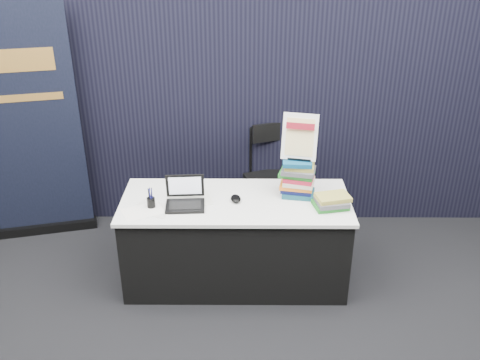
% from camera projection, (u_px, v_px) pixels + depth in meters
% --- Properties ---
extents(floor, '(8.00, 8.00, 0.00)m').
position_uv_depth(floor, '(235.00, 322.00, 4.04)').
color(floor, black).
rests_on(floor, ground).
extents(wall_back, '(8.00, 0.02, 3.50)m').
position_uv_depth(wall_back, '(239.00, 2.00, 6.83)').
color(wall_back, '#B5B3AB').
rests_on(wall_back, floor).
extents(drape_partition, '(6.00, 0.08, 2.40)m').
position_uv_depth(drape_partition, '(237.00, 103.00, 4.93)').
color(drape_partition, black).
rests_on(drape_partition, floor).
extents(display_table, '(1.80, 0.75, 0.75)m').
position_uv_depth(display_table, '(236.00, 240.00, 4.36)').
color(display_table, black).
rests_on(display_table, floor).
extents(laptop, '(0.31, 0.25, 0.23)m').
position_uv_depth(laptop, '(185.00, 199.00, 4.10)').
color(laptop, black).
rests_on(laptop, display_table).
extents(mouse, '(0.10, 0.14, 0.04)m').
position_uv_depth(mouse, '(236.00, 199.00, 4.17)').
color(mouse, black).
rests_on(mouse, display_table).
extents(brochure_left, '(0.36, 0.32, 0.00)m').
position_uv_depth(brochure_left, '(143.00, 211.00, 4.03)').
color(brochure_left, white).
rests_on(brochure_left, display_table).
extents(brochure_mid, '(0.35, 0.30, 0.00)m').
position_uv_depth(brochure_mid, '(153.00, 209.00, 4.07)').
color(brochure_mid, silver).
rests_on(brochure_mid, display_table).
extents(brochure_right, '(0.39, 0.32, 0.00)m').
position_uv_depth(brochure_right, '(189.00, 200.00, 4.19)').
color(brochure_right, silver).
rests_on(brochure_right, display_table).
extents(pen_cup, '(0.07, 0.07, 0.08)m').
position_uv_depth(pen_cup, '(151.00, 203.00, 4.07)').
color(pen_cup, black).
rests_on(pen_cup, display_table).
extents(book_stack_tall, '(0.28, 0.23, 0.30)m').
position_uv_depth(book_stack_tall, '(298.00, 178.00, 4.21)').
color(book_stack_tall, '#154653').
rests_on(book_stack_tall, display_table).
extents(book_stack_short, '(0.27, 0.23, 0.10)m').
position_uv_depth(book_stack_short, '(332.00, 201.00, 4.07)').
color(book_stack_short, '#207825').
rests_on(book_stack_short, display_table).
extents(info_sign, '(0.29, 0.16, 0.37)m').
position_uv_depth(info_sign, '(300.00, 138.00, 4.09)').
color(info_sign, black).
rests_on(info_sign, book_stack_tall).
extents(pullup_banner, '(0.91, 0.32, 2.15)m').
position_uv_depth(pullup_banner, '(33.00, 139.00, 4.77)').
color(pullup_banner, black).
rests_on(pullup_banner, floor).
extents(stacking_chair, '(0.59, 0.60, 1.02)m').
position_uv_depth(stacking_chair, '(274.00, 175.00, 5.01)').
color(stacking_chair, black).
rests_on(stacking_chair, floor).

